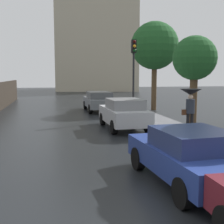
{
  "coord_description": "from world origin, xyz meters",
  "views": [
    {
      "loc": [
        -0.45,
        -4.52,
        2.64
      ],
      "look_at": [
        1.45,
        5.14,
        1.44
      ],
      "focal_mm": 48.9,
      "sensor_mm": 36.0,
      "label": 1
    }
  ],
  "objects_px": {
    "car_grey_far_ahead": "(99,101)",
    "car_silver_behind_camera": "(124,113)",
    "pedestrian_with_umbrella_near": "(190,99)",
    "traffic_light": "(134,64)",
    "street_tree_mid": "(155,46)",
    "street_tree_far": "(195,59)",
    "car_blue_near_kerb": "(189,155)"
  },
  "relations": [
    {
      "from": "car_grey_far_ahead",
      "to": "street_tree_far",
      "type": "relative_size",
      "value": 0.98
    },
    {
      "from": "street_tree_far",
      "to": "car_grey_far_ahead",
      "type": "bearing_deg",
      "value": 115.91
    },
    {
      "from": "street_tree_mid",
      "to": "street_tree_far",
      "type": "height_order",
      "value": "street_tree_mid"
    },
    {
      "from": "car_grey_far_ahead",
      "to": "traffic_light",
      "type": "distance_m",
      "value": 5.45
    },
    {
      "from": "car_grey_far_ahead",
      "to": "traffic_light",
      "type": "relative_size",
      "value": 1.0
    },
    {
      "from": "car_grey_far_ahead",
      "to": "car_silver_behind_camera",
      "type": "relative_size",
      "value": 1.13
    },
    {
      "from": "car_grey_far_ahead",
      "to": "car_silver_behind_camera",
      "type": "bearing_deg",
      "value": -90.03
    },
    {
      "from": "car_blue_near_kerb",
      "to": "street_tree_far",
      "type": "distance_m",
      "value": 8.94
    },
    {
      "from": "pedestrian_with_umbrella_near",
      "to": "traffic_light",
      "type": "distance_m",
      "value": 5.3
    },
    {
      "from": "pedestrian_with_umbrella_near",
      "to": "street_tree_far",
      "type": "relative_size",
      "value": 0.41
    },
    {
      "from": "car_silver_behind_camera",
      "to": "pedestrian_with_umbrella_near",
      "type": "bearing_deg",
      "value": -39.88
    },
    {
      "from": "car_silver_behind_camera",
      "to": "street_tree_mid",
      "type": "distance_m",
      "value": 9.41
    },
    {
      "from": "pedestrian_with_umbrella_near",
      "to": "car_silver_behind_camera",
      "type": "bearing_deg",
      "value": 149.03
    },
    {
      "from": "street_tree_mid",
      "to": "street_tree_far",
      "type": "bearing_deg",
      "value": -93.71
    },
    {
      "from": "car_blue_near_kerb",
      "to": "car_silver_behind_camera",
      "type": "height_order",
      "value": "car_silver_behind_camera"
    },
    {
      "from": "car_grey_far_ahead",
      "to": "pedestrian_with_umbrella_near",
      "type": "xyz_separation_m",
      "value": [
        2.62,
        -9.53,
        0.85
      ]
    },
    {
      "from": "street_tree_far",
      "to": "traffic_light",
      "type": "bearing_deg",
      "value": 128.46
    },
    {
      "from": "pedestrian_with_umbrella_near",
      "to": "traffic_light",
      "type": "relative_size",
      "value": 0.42
    },
    {
      "from": "car_grey_far_ahead",
      "to": "car_silver_behind_camera",
      "type": "xyz_separation_m",
      "value": [
        0.09,
        -7.55,
        0.02
      ]
    },
    {
      "from": "car_grey_far_ahead",
      "to": "street_tree_mid",
      "type": "bearing_deg",
      "value": -1.62
    },
    {
      "from": "car_silver_behind_camera",
      "to": "pedestrian_with_umbrella_near",
      "type": "xyz_separation_m",
      "value": [
        2.53,
        -1.98,
        0.83
      ]
    },
    {
      "from": "traffic_light",
      "to": "street_tree_mid",
      "type": "bearing_deg",
      "value": 58.28
    },
    {
      "from": "pedestrian_with_umbrella_near",
      "to": "street_tree_far",
      "type": "distance_m",
      "value": 2.85
    },
    {
      "from": "car_blue_near_kerb",
      "to": "street_tree_mid",
      "type": "relative_size",
      "value": 0.62
    },
    {
      "from": "car_silver_behind_camera",
      "to": "traffic_light",
      "type": "distance_m",
      "value": 4.01
    },
    {
      "from": "traffic_light",
      "to": "car_grey_far_ahead",
      "type": "bearing_deg",
      "value": 106.16
    },
    {
      "from": "traffic_light",
      "to": "car_blue_near_kerb",
      "type": "bearing_deg",
      "value": -97.77
    },
    {
      "from": "traffic_light",
      "to": "car_silver_behind_camera",
      "type": "bearing_deg",
      "value": -113.44
    },
    {
      "from": "car_blue_near_kerb",
      "to": "traffic_light",
      "type": "bearing_deg",
      "value": 78.1
    },
    {
      "from": "traffic_light",
      "to": "street_tree_far",
      "type": "bearing_deg",
      "value": -51.54
    },
    {
      "from": "pedestrian_with_umbrella_near",
      "to": "street_tree_far",
      "type": "height_order",
      "value": "street_tree_far"
    },
    {
      "from": "car_grey_far_ahead",
      "to": "car_silver_behind_camera",
      "type": "distance_m",
      "value": 7.55
    }
  ]
}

